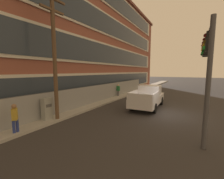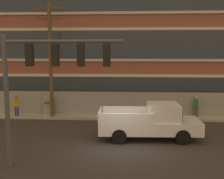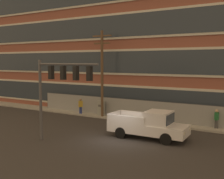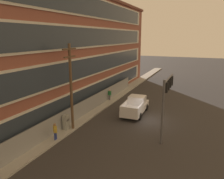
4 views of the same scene
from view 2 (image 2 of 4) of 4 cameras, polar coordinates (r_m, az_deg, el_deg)
ground_plane at (r=14.62m, az=1.64°, el=-11.79°), size 160.00×160.00×0.00m
sidewalk_building_side at (r=20.97m, az=2.24°, el=-5.52°), size 80.00×1.88×0.16m
brick_mill_building at (r=26.86m, az=-3.12°, el=12.63°), size 54.48×11.07×14.34m
chain_link_fence at (r=21.01m, az=3.64°, el=-2.99°), size 27.48×0.06×1.92m
traffic_signal_mast at (r=11.75m, az=-13.29°, el=3.96°), size 4.92×0.43×5.59m
pickup_truck_white at (r=15.99m, az=8.03°, el=-6.59°), size 5.71×2.32×2.01m
utility_pole_near_corner at (r=20.55m, az=-12.39°, el=6.70°), size 2.05×0.26×8.37m
electrical_cabinet at (r=21.51m, az=-12.86°, el=-3.40°), size 0.61×0.46×1.60m
pedestrian_near_cabinet at (r=21.84m, az=-18.86°, el=-3.00°), size 0.43×0.46×1.69m
pedestrian_by_fence at (r=21.31m, az=16.69°, el=-3.17°), size 0.32×0.42×1.69m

